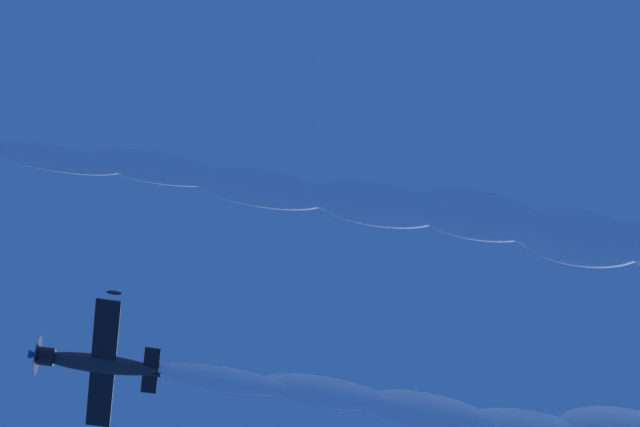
{
  "coord_description": "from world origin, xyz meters",
  "views": [
    {
      "loc": [
        -18.01,
        15.43,
        2.13
      ],
      "look_at": [
        -21.92,
        6.2,
        59.49
      ],
      "focal_mm": 64.02,
      "sensor_mm": 36.0,
      "label": 1
    }
  ],
  "objects": [
    {
      "name": "airplane_left_wingman",
      "position": [
        -14.21,
        -5.62,
        59.24
      ],
      "size": [
        6.94,
        7.58,
        2.57
      ],
      "color": "#232328"
    }
  ]
}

